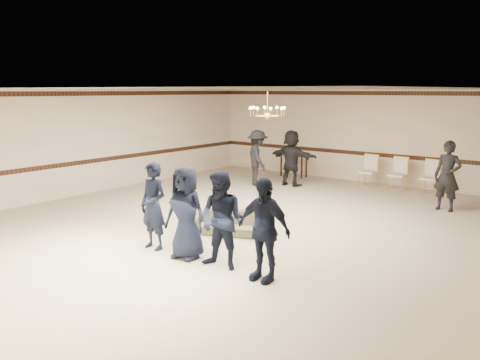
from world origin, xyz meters
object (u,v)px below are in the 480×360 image
at_px(settee, 229,222).
at_px(console_table, 294,165).
at_px(banquet_chair_mid, 398,175).
at_px(boy_b, 186,213).
at_px(boy_d, 263,229).
at_px(adult_mid, 291,158).
at_px(adult_left, 257,158).
at_px(banquet_chair_right, 430,178).
at_px(banquet_chair_left, 368,171).
at_px(adult_right, 447,176).
at_px(chandelier, 267,103).
at_px(boy_a, 153,206).
at_px(boy_c, 222,221).

relative_size(settee, console_table, 1.76).
bearing_deg(settee, banquet_chair_mid, 56.52).
height_order(boy_b, console_table, boy_b).
height_order(boy_b, settee, boy_b).
relative_size(boy_d, adult_mid, 0.95).
distance_m(settee, adult_left, 5.66).
xyz_separation_m(boy_b, console_table, (-3.06, 8.89, -0.47)).
bearing_deg(console_table, settee, -66.23).
bearing_deg(banquet_chair_mid, banquet_chair_right, 3.12).
bearing_deg(banquet_chair_right, adult_left, -152.32).
relative_size(settee, banquet_chair_left, 1.67).
height_order(settee, banquet_chair_mid, banquet_chair_mid).
bearing_deg(adult_right, chandelier, -131.19).
bearing_deg(banquet_chair_right, chandelier, -110.14).
height_order(boy_b, boy_d, same).
height_order(settee, console_table, console_table).
bearing_deg(boy_b, adult_mid, 100.09).
xyz_separation_m(banquet_chair_mid, console_table, (-4.00, 0.20, -0.11)).
xyz_separation_m(settee, adult_mid, (-1.84, 5.60, 0.68)).
distance_m(boy_a, adult_left, 7.01).
bearing_deg(boy_d, boy_c, -178.68).
xyz_separation_m(chandelier, boy_c, (1.47, -3.52, -1.99)).
relative_size(boy_d, adult_left, 0.95).
xyz_separation_m(boy_a, boy_b, (0.90, 0.00, 0.00)).
xyz_separation_m(chandelier, boy_d, (2.37, -3.52, -1.99)).
distance_m(boy_b, adult_right, 7.53).
bearing_deg(boy_b, adult_left, 108.42).
bearing_deg(console_table, adult_right, -14.86).
bearing_deg(console_table, boy_b, -67.87).
relative_size(chandelier, boy_d, 0.53).
distance_m(boy_d, banquet_chair_right, 8.69).
height_order(adult_mid, banquet_chair_left, adult_mid).
bearing_deg(adult_mid, console_table, -60.33).
bearing_deg(console_table, adult_left, -88.36).
xyz_separation_m(boy_a, boy_c, (1.80, 0.00, 0.00)).
bearing_deg(adult_right, banquet_chair_left, 153.47).
bearing_deg(boy_d, banquet_chair_right, 90.37).
bearing_deg(adult_left, boy_d, 164.70).
xyz_separation_m(boy_b, adult_right, (2.89, 6.95, 0.05)).
relative_size(chandelier, banquet_chair_mid, 0.89).
xyz_separation_m(chandelier, boy_a, (-0.33, -3.52, -1.99)).
bearing_deg(settee, banquet_chair_left, 64.66).
distance_m(settee, banquet_chair_right, 7.32).
distance_m(boy_b, adult_left, 7.35).
bearing_deg(adult_left, console_table, -53.27).
bearing_deg(boy_c, adult_mid, 105.89).
bearing_deg(adult_mid, adult_right, 176.43).
relative_size(chandelier, settee, 0.53).
bearing_deg(chandelier, settee, -83.61).
xyz_separation_m(adult_mid, banquet_chair_right, (4.16, 1.33, -0.41)).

